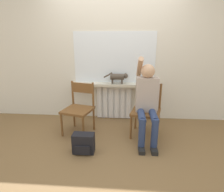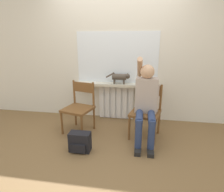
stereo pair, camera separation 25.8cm
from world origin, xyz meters
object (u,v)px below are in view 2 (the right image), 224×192
person (146,100)px  backpack (80,142)px  chair_right (146,111)px  chair_left (79,107)px  cat (121,77)px

person → backpack: size_ratio=4.33×
person → backpack: (-0.92, -0.50, -0.52)m
chair_right → backpack: bearing=-132.5°
chair_left → person: size_ratio=0.66×
chair_left → chair_right: 1.13m
chair_right → backpack: size_ratio=2.84×
chair_right → backpack: 1.16m
chair_right → cat: (-0.49, 0.56, 0.43)m
chair_right → cat: bearing=144.7°
backpack → cat: bearing=69.7°
person → cat: (-0.48, 0.68, 0.21)m
person → cat: bearing=125.0°
chair_left → cat: (0.65, 0.56, 0.43)m
chair_right → backpack: (-0.93, -0.62, -0.30)m
chair_right → cat: 0.86m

